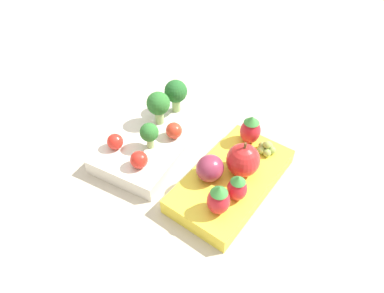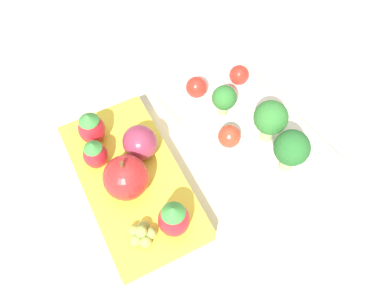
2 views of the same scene
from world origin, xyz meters
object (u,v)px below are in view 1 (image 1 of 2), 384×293
Objects in this scene: cherry_tomato_2 at (176,129)px; strawberry_0 at (219,199)px; plum at (210,168)px; broccoli_floret_2 at (158,104)px; cherry_tomato_0 at (115,142)px; broccoli_floret_1 at (176,92)px; strawberry_2 at (250,130)px; broccoli_floret_0 at (149,133)px; grape_cluster at (266,148)px; cherry_tomato_1 at (139,160)px; bento_box_savoury at (157,137)px; apple at (243,160)px; bento_box_fruit at (232,180)px; strawberry_1 at (237,188)px.

strawberry_0 is (-0.08, -0.14, 0.01)m from cherry_tomato_2.
broccoli_floret_2 is at bearing 69.79° from plum.
broccoli_floret_1 is at bearing -7.27° from cherry_tomato_0.
cherry_tomato_0 is 0.60× the size of plum.
strawberry_2 is (0.06, -0.10, 0.01)m from cherry_tomato_2.
broccoli_floret_0 is 0.19m from grape_cluster.
cherry_tomato_0 is 0.95× the size of cherry_tomato_1.
bento_box_savoury is at bearing 76.62° from plum.
cherry_tomato_1 is 1.00× the size of cherry_tomato_2.
strawberry_0 is (-0.00, -0.20, 0.01)m from cherry_tomato_0.
plum is (-0.04, -0.10, 0.01)m from cherry_tomato_2.
plum is (0.04, -0.16, 0.01)m from cherry_tomato_0.
strawberry_2 reaches higher than broccoli_floret_0.
strawberry_2 reaches higher than strawberry_0.
cherry_tomato_1 is 0.15m from apple.
apple is (0.01, -0.01, 0.04)m from bento_box_fruit.
bento_box_savoury is 0.17m from apple.
apple is at bearing 170.82° from grape_cluster.
cherry_tomato_1 is at bearing 119.89° from bento_box_fruit.
cherry_tomato_1 is at bearing 135.57° from grape_cluster.
cherry_tomato_1 is (-0.07, 0.12, 0.03)m from bento_box_fruit.
apple reaches higher than cherry_tomato_1.
strawberry_0 is 0.15m from strawberry_2.
bento_box_fruit is 3.52× the size of apple.
broccoli_floret_0 is at bearing 105.91° from apple.
cherry_tomato_2 is 0.15m from grape_cluster.
broccoli_floret_0 is 0.10m from broccoli_floret_1.
grape_cluster is (0.04, -0.18, -0.03)m from broccoli_floret_2.
grape_cluster is (-0.01, -0.03, -0.02)m from strawberry_2.
strawberry_2 is at bearing 13.51° from strawberry_0.
strawberry_0 is at bearing -179.82° from grape_cluster.
broccoli_floret_2 is at bearing 80.65° from bento_box_fruit.
cherry_tomato_2 is 0.91× the size of grape_cluster.
broccoli_floret_2 is (0.02, 0.01, 0.05)m from bento_box_savoury.
cherry_tomato_1 is at bearing 103.96° from strawberry_1.
broccoli_floret_1 is 0.18m from grape_cluster.
grape_cluster is at bearing -9.18° from apple.
cherry_tomato_2 is (-0.05, -0.04, -0.03)m from broccoli_floret_1.
grape_cluster is (0.13, -0.20, -0.01)m from cherry_tomato_0.
strawberry_2 is at bearing 21.27° from strawberry_1.
broccoli_floret_0 is at bearing 19.75° from cherry_tomato_1.
plum is at bearing 45.23° from strawberry_0.
bento_box_fruit is at bearing -167.83° from strawberry_2.
broccoli_floret_0 is 0.94× the size of strawberry_0.
apple reaches higher than bento_box_fruit.
broccoli_floret_1 is 2.04× the size of grape_cluster.
cherry_tomato_2 is 0.16m from strawberry_1.
strawberry_0 is (-0.07, -0.17, 0.04)m from bento_box_savoury.
apple is 1.36× the size of strawberry_1.
plum is (0.00, -0.11, -0.01)m from broccoli_floret_0.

